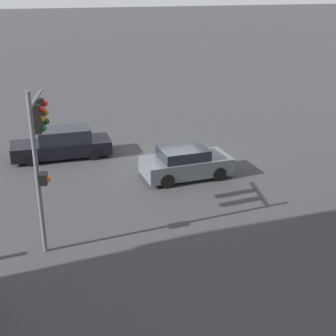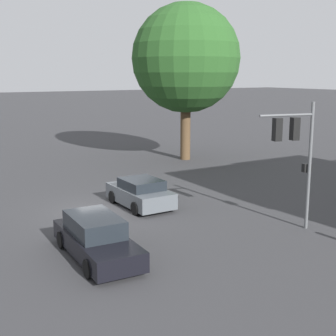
% 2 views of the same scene
% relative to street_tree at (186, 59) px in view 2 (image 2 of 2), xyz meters
% --- Properties ---
extents(ground_plane, '(300.00, 300.00, 0.00)m').
position_rel_street_tree_xyz_m(ground_plane, '(9.23, -10.89, -7.41)').
color(ground_plane, '#333335').
extents(street_tree, '(7.86, 7.86, 11.37)m').
position_rel_street_tree_xyz_m(street_tree, '(0.00, 0.00, 0.00)').
color(street_tree, '#4C3823').
rests_on(street_tree, ground_plane).
extents(traffic_signal, '(0.69, 2.56, 5.24)m').
position_rel_street_tree_xyz_m(traffic_signal, '(15.87, -5.17, -3.77)').
color(traffic_signal, '#515456').
rests_on(traffic_signal, ground_plane).
extents(crossing_car_0, '(4.86, 1.99, 1.47)m').
position_rel_street_tree_xyz_m(crossing_car_0, '(14.48, -13.14, -6.72)').
color(crossing_car_0, black).
rests_on(crossing_car_0, ground_plane).
extents(crossing_car_1, '(3.91, 2.02, 1.37)m').
position_rel_street_tree_xyz_m(crossing_car_1, '(9.59, -8.84, -6.75)').
color(crossing_car_1, '#4C5156').
rests_on(crossing_car_1, ground_plane).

